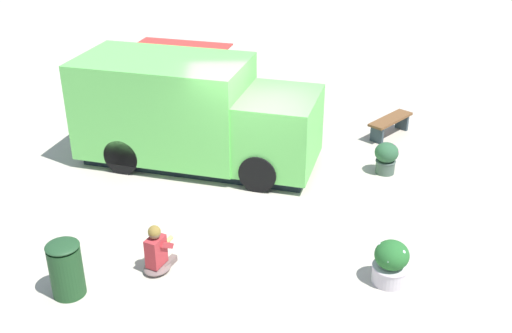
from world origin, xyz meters
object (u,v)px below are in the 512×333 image
plaza_bench (390,123)px  planter_flowering_far (386,157)px  food_truck (191,115)px  trash_bin (66,268)px  person_customer (157,253)px  planter_flowering_near (391,263)px

plaza_bench → planter_flowering_far: bearing=164.5°
planter_flowering_far → plaza_bench: bearing=-15.5°
food_truck → trash_bin: food_truck is taller
planter_flowering_far → plaza_bench: (2.01, -0.56, -0.04)m
person_customer → trash_bin: bearing=113.7°
planter_flowering_far → plaza_bench: 2.08m
person_customer → planter_flowering_near: 3.84m
person_customer → planter_flowering_far: bearing=-53.5°
planter_flowering_far → plaza_bench: planter_flowering_far is taller
person_customer → plaza_bench: 7.48m
planter_flowering_far → trash_bin: trash_bin is taller
planter_flowering_near → plaza_bench: size_ratio=0.59×
planter_flowering_far → planter_flowering_near: bearing=168.4°
food_truck → plaza_bench: size_ratio=4.36×
plaza_bench → trash_bin: size_ratio=1.35×
planter_flowering_near → plaza_bench: (5.87, -1.35, -0.03)m
food_truck → planter_flowering_far: size_ratio=7.91×
food_truck → plaza_bench: (1.28, -4.81, -0.78)m
plaza_bench → trash_bin: trash_bin is taller
food_truck → planter_flowering_far: (-0.73, -4.26, -0.74)m
food_truck → planter_flowering_near: food_truck is taller
food_truck → planter_flowering_far: bearing=-99.7°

